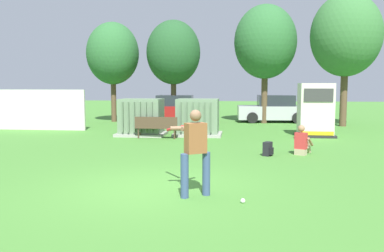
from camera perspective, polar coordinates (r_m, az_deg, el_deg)
ground_plane at (r=8.88m, az=-5.11°, el=-8.69°), size 96.00×96.00×0.00m
fence_panel at (r=21.40m, az=-20.91°, el=2.16°), size 4.80×0.12×2.00m
transformer_west at (r=17.94m, az=-7.16°, el=1.19°), size 2.10×1.70×1.62m
transformer_mid_west at (r=17.75m, az=0.83°, el=1.18°), size 2.10×1.70×1.62m
generator_enclosure at (r=18.23m, az=17.06°, el=2.15°), size 1.60×1.40×2.30m
park_bench at (r=16.78m, az=-5.05°, el=0.02°), size 1.81×0.45×0.92m
batter at (r=8.03m, az=0.33°, el=-3.12°), size 1.10×1.48×1.74m
sports_ball at (r=7.79m, az=7.21°, el=-10.46°), size 0.09×0.09×0.09m
seated_spectator at (r=13.38m, az=15.31°, el=-2.32°), size 0.67×0.79×0.96m
backpack at (r=12.92m, az=10.70°, el=-3.23°), size 0.36×0.38×0.44m
tree_left at (r=24.96m, az=-11.15°, el=10.00°), size 3.12×3.12×5.96m
tree_center_left at (r=23.73m, az=-2.65°, el=10.32°), size 3.12×3.12×5.96m
tree_center_right at (r=24.02m, az=10.33°, el=11.59°), size 3.57×3.57×6.82m
tree_right at (r=23.34m, az=20.96°, el=11.87°), size 3.69×3.69×7.05m
parked_car_leftmost at (r=24.30m, az=-2.68°, el=2.34°), size 4.27×2.05×1.62m
parked_car_left_of_center at (r=24.73m, az=11.49°, el=2.29°), size 4.29×2.10×1.62m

